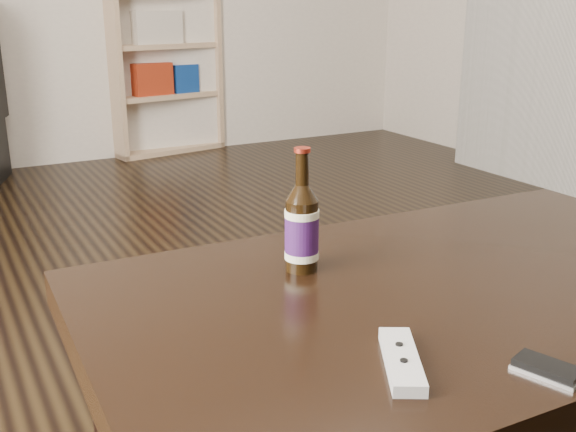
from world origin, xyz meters
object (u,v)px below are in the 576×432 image
bookshelf (156,41)px  remote (402,360)px  coffee_table (446,313)px  phone (547,369)px  beer_bottle (302,228)px

bookshelf → remote: bearing=-112.9°
bookshelf → coffee_table: size_ratio=1.06×
phone → remote: bearing=127.0°
phone → remote: (-0.17, 0.11, 0.00)m
coffee_table → beer_bottle: bearing=140.2°
coffee_table → phone: phone is taller
remote → phone: bearing=-5.0°
phone → beer_bottle: bearing=84.0°
coffee_table → remote: (-0.27, -0.21, 0.08)m
bookshelf → phone: 4.08m
phone → remote: 0.20m
bookshelf → beer_bottle: size_ratio=5.97×
coffee_table → beer_bottle: (-0.21, 0.18, 0.15)m
bookshelf → beer_bottle: (-0.85, -3.51, -0.16)m
coffee_table → phone: 0.34m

